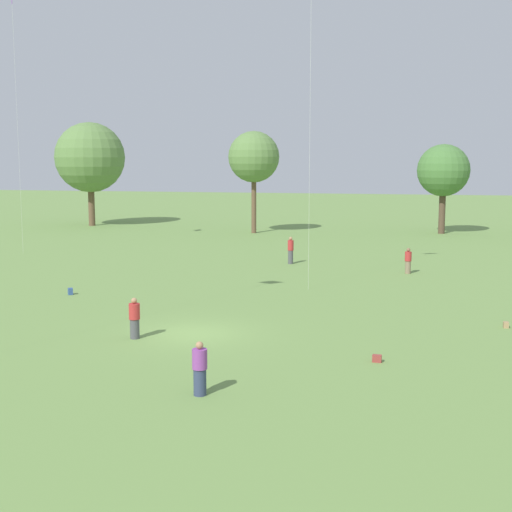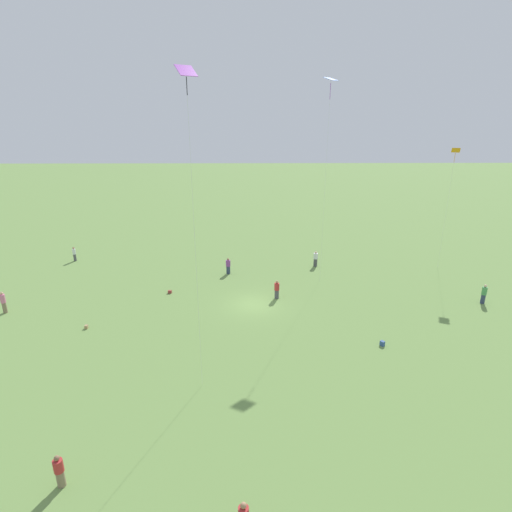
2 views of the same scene
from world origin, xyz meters
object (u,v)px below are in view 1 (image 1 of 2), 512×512
Objects in this scene: person_2 at (200,369)px; picnic_bag_1 at (506,325)px; person_6 at (291,250)px; picnic_bag_2 at (70,291)px; person_4 at (135,319)px; picnic_bag_0 at (377,359)px; person_7 at (408,261)px.

picnic_bag_1 is at bearing 86.50° from person_2.
person_6 is 16.87m from picnic_bag_2.
person_4 reaches higher than picnic_bag_0.
picnic_bag_1 is at bearing -103.61° from person_4.
person_6 reaches higher than person_7.
picnic_bag_0 is at bearing 82.01° from person_2.
person_7 is (10.70, 19.36, -0.02)m from person_4.
person_4 is at bearing 172.70° from picnic_bag_0.
person_7 reaches higher than picnic_bag_0.
person_4 is 22.04m from person_6.
person_6 is 6.85× the size of picnic_bag_1.
person_2 is at bearing -50.57° from picnic_bag_2.
picnic_bag_2 is (-16.91, 9.36, 0.05)m from picnic_bag_0.
picnic_bag_2 is (-17.74, -11.26, -0.63)m from person_7.
person_2 reaches higher than person_4.
person_6 is 5.62× the size of picnic_bag_0.
person_2 is at bearing 161.09° from person_7.
person_2 reaches higher than person_7.
picnic_bag_1 is (12.42, -16.60, -0.81)m from person_6.
person_6 is at bearing 54.93° from picnic_bag_2.
picnic_bag_0 is 1.22× the size of picnic_bag_1.
picnic_bag_1 is at bearing 51.58° from picnic_bag_0.
person_2 is 28.11m from person_6.
person_6 reaches higher than picnic_bag_1.
person_6 reaches higher than picnic_bag_0.
person_6 is 20.75m from picnic_bag_1.
person_2 is 1.01× the size of person_4.
picnic_bag_2 is at bearing 172.76° from picnic_bag_1.
picnic_bag_1 is at bearing -168.38° from person_7.
person_6 reaches higher than picnic_bag_2.
picnic_bag_0 is at bearing 133.95° from person_6.
person_7 is 20.65m from picnic_bag_0.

